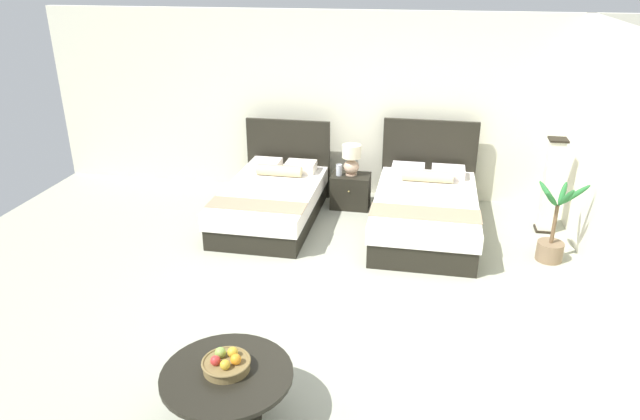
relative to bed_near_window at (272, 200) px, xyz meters
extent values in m
cube|color=#A3A590|center=(1.01, -1.86, -0.29)|extent=(9.38, 9.81, 0.02)
cube|color=silver|center=(1.01, 1.25, 1.03)|extent=(9.38, 0.12, 2.61)
cube|color=silver|center=(3.89, -1.46, 1.03)|extent=(0.12, 5.41, 2.61)
cube|color=black|center=(0.00, -0.09, -0.15)|extent=(1.16, 1.97, 0.26)
cube|color=white|center=(0.00, -0.09, 0.09)|extent=(1.20, 2.01, 0.22)
cube|color=black|center=(0.01, 0.92, 0.29)|extent=(1.22, 0.07, 1.14)
cube|color=white|center=(-0.25, 0.63, 0.27)|extent=(0.41, 0.30, 0.14)
cube|color=white|center=(0.26, 0.63, 0.27)|extent=(0.41, 0.30, 0.14)
cylinder|color=#CCBD8D|center=(0.00, 0.39, 0.28)|extent=(0.63, 0.16, 0.15)
cube|color=#A08468|center=(-0.01, -0.69, 0.21)|extent=(1.21, 0.38, 0.01)
cube|color=black|center=(2.01, -0.09, -0.13)|extent=(1.24, 2.12, 0.30)
cube|color=white|center=(2.01, -0.09, 0.12)|extent=(1.28, 2.16, 0.20)
cube|color=black|center=(2.02, 1.00, 0.33)|extent=(1.30, 0.07, 1.21)
cube|color=white|center=(1.75, 0.71, 0.30)|extent=(0.44, 0.30, 0.14)
cube|color=white|center=(2.29, 0.70, 0.30)|extent=(0.44, 0.30, 0.14)
cylinder|color=#CCBD8D|center=(2.02, 0.47, 0.30)|extent=(0.67, 0.16, 0.15)
cube|color=#A08468|center=(2.01, -0.62, 0.23)|extent=(1.29, 0.42, 0.01)
cube|color=black|center=(0.97, 0.62, -0.04)|extent=(0.54, 0.38, 0.48)
sphere|color=tan|center=(0.97, 0.41, 0.03)|extent=(0.02, 0.02, 0.02)
cylinder|color=tan|center=(0.97, 0.64, 0.21)|extent=(0.16, 0.16, 0.02)
ellipsoid|color=tan|center=(0.97, 0.64, 0.31)|extent=(0.22, 0.22, 0.19)
cylinder|color=#99844C|center=(0.97, 0.64, 0.43)|extent=(0.02, 0.02, 0.04)
cylinder|color=beige|center=(0.97, 0.64, 0.54)|extent=(0.26, 0.26, 0.18)
cylinder|color=#B1B6BF|center=(0.81, 0.58, 0.27)|extent=(0.08, 0.08, 0.15)
torus|color=#B1B6BF|center=(0.81, 0.58, 0.35)|extent=(0.08, 0.08, 0.01)
cylinder|color=black|center=(0.64, -3.67, -0.27)|extent=(0.48, 0.48, 0.02)
cylinder|color=black|center=(0.64, -3.67, -0.08)|extent=(0.12, 0.12, 0.40)
cylinder|color=black|center=(0.64, -3.67, 0.14)|extent=(0.98, 0.98, 0.04)
cylinder|color=olive|center=(0.62, -3.64, 0.19)|extent=(0.34, 0.34, 0.07)
torus|color=olive|center=(0.62, -3.64, 0.23)|extent=(0.36, 0.36, 0.02)
sphere|color=#85AB48|center=(0.56, -3.59, 0.26)|extent=(0.08, 0.08, 0.08)
sphere|color=red|center=(0.56, -3.68, 0.26)|extent=(0.08, 0.08, 0.08)
sphere|color=gold|center=(0.64, -3.71, 0.26)|extent=(0.08, 0.08, 0.08)
sphere|color=orange|center=(0.70, -3.64, 0.26)|extent=(0.08, 0.08, 0.08)
sphere|color=gold|center=(0.65, -3.57, 0.26)|extent=(0.08, 0.08, 0.08)
cube|color=black|center=(3.54, 0.29, -0.26)|extent=(0.22, 0.22, 0.03)
cube|color=silver|center=(3.54, 0.29, 0.34)|extent=(0.18, 0.18, 1.17)
cube|color=black|center=(3.54, 0.29, 0.94)|extent=(0.22, 0.22, 0.02)
cylinder|color=brown|center=(3.46, -0.54, -0.17)|extent=(0.30, 0.30, 0.22)
cylinder|color=brown|center=(3.46, -0.54, 0.18)|extent=(0.04, 0.04, 0.47)
ellipsoid|color=#296C32|center=(3.61, -0.57, 0.55)|extent=(0.33, 0.12, 0.33)
ellipsoid|color=#296C32|center=(3.52, -0.45, 0.52)|extent=(0.16, 0.25, 0.27)
ellipsoid|color=#296C32|center=(3.36, -0.44, 0.51)|extent=(0.24, 0.27, 0.27)
ellipsoid|color=#296C32|center=(3.37, -0.64, 0.52)|extent=(0.24, 0.26, 0.28)
ellipsoid|color=#296C32|center=(3.51, -0.65, 0.54)|extent=(0.15, 0.26, 0.32)
camera|label=1|loc=(1.93, -6.91, 2.92)|focal=32.45mm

